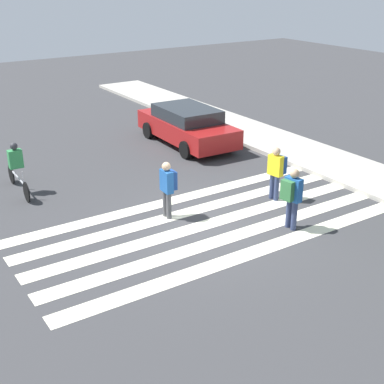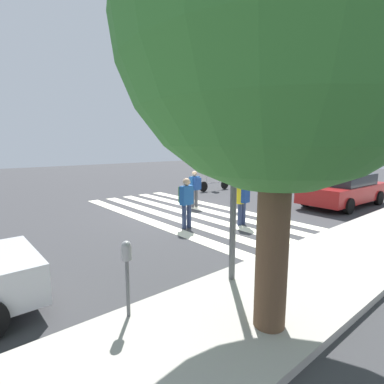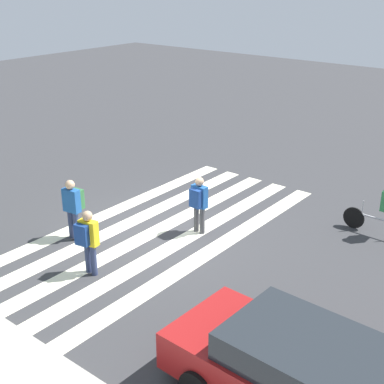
# 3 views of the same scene
# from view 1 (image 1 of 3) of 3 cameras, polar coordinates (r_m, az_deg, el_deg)

# --- Properties ---
(ground_plane) EXTENTS (60.00, 60.00, 0.00)m
(ground_plane) POSITION_cam_1_polar(r_m,az_deg,el_deg) (14.17, 1.58, -3.48)
(ground_plane) COLOR #38383A
(sidewalk_curb) EXTENTS (36.00, 2.50, 0.14)m
(sidewalk_curb) POSITION_cam_1_polar(r_m,az_deg,el_deg) (18.17, 18.00, 1.66)
(sidewalk_curb) COLOR #ADA89E
(sidewalk_curb) RESTS_ON ground_plane
(crosswalk_stripes) EXTENTS (4.19, 10.00, 0.01)m
(crosswalk_stripes) POSITION_cam_1_polar(r_m,az_deg,el_deg) (14.17, 1.58, -3.47)
(crosswalk_stripes) COLOR #F2EDCC
(crosswalk_stripes) RESTS_ON ground_plane
(pedestrian_adult_yellow_jacket) EXTENTS (0.45, 0.38, 1.58)m
(pedestrian_adult_yellow_jacket) POSITION_cam_1_polar(r_m,az_deg,el_deg) (14.24, -2.60, 0.73)
(pedestrian_adult_yellow_jacket) COLOR #4C4C51
(pedestrian_adult_yellow_jacket) RESTS_ON ground_plane
(pedestrian_adult_tall_backpack) EXTENTS (0.47, 0.42, 1.59)m
(pedestrian_adult_tall_backpack) POSITION_cam_1_polar(r_m,az_deg,el_deg) (15.56, 8.99, 2.42)
(pedestrian_adult_tall_backpack) COLOR navy
(pedestrian_adult_tall_backpack) RESTS_ON ground_plane
(pedestrian_adult_blue_shirt) EXTENTS (0.48, 0.42, 1.65)m
(pedestrian_adult_blue_shirt) POSITION_cam_1_polar(r_m,az_deg,el_deg) (13.79, 10.59, -0.23)
(pedestrian_adult_blue_shirt) COLOR navy
(pedestrian_adult_blue_shirt) RESTS_ON ground_plane
(cyclist_mid_street) EXTENTS (2.30, 0.41, 1.57)m
(cyclist_mid_street) POSITION_cam_1_polar(r_m,az_deg,el_deg) (16.72, -18.24, 2.71)
(cyclist_mid_street) COLOR black
(cyclist_mid_street) RESTS_ON ground_plane
(car_parked_silver_sedan) EXTENTS (4.76, 2.17, 1.44)m
(car_parked_silver_sedan) POSITION_cam_1_polar(r_m,az_deg,el_deg) (20.55, -0.54, 7.15)
(car_parked_silver_sedan) COLOR maroon
(car_parked_silver_sedan) RESTS_ON ground_plane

